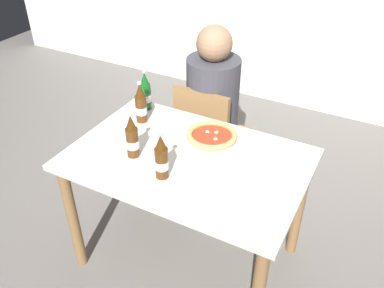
{
  "coord_description": "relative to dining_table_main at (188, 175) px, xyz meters",
  "views": [
    {
      "loc": [
        0.8,
        -1.45,
        1.97
      ],
      "look_at": [
        0.0,
        0.05,
        0.8
      ],
      "focal_mm": 37.93,
      "sensor_mm": 36.0,
      "label": 1
    }
  ],
  "objects": [
    {
      "name": "chair_behind_table",
      "position": [
        -0.18,
        0.61,
        -0.15
      ],
      "size": [
        0.41,
        0.41,
        0.85
      ],
      "rotation": [
        0.0,
        0.0,
        3.12
      ],
      "color": "olive",
      "rests_on": "ground_plane"
    },
    {
      "name": "beer_bottle_right",
      "position": [
        -0.4,
        0.19,
        0.22
      ],
      "size": [
        0.07,
        0.07,
        0.25
      ],
      "color": "#512D0F",
      "rests_on": "dining_table_main"
    },
    {
      "name": "beer_bottle_left",
      "position": [
        -0.03,
        -0.19,
        0.22
      ],
      "size": [
        0.07,
        0.07,
        0.25
      ],
      "color": "#512D0F",
      "rests_on": "dining_table_main"
    },
    {
      "name": "diner_seated",
      "position": [
        -0.17,
        0.66,
        -0.05
      ],
      "size": [
        0.34,
        0.34,
        1.21
      ],
      "color": "#2D3342",
      "rests_on": "ground_plane"
    },
    {
      "name": "napkin_with_cutlery",
      "position": [
        0.45,
        -0.08,
        0.12
      ],
      "size": [
        0.22,
        0.22,
        0.01
      ],
      "color": "white",
      "rests_on": "dining_table_main"
    },
    {
      "name": "pizza_margherita_near",
      "position": [
        0.04,
        0.2,
        0.14
      ],
      "size": [
        0.3,
        0.3,
        0.04
      ],
      "color": "white",
      "rests_on": "dining_table_main"
    },
    {
      "name": "ground_plane",
      "position": [
        0.0,
        0.0,
        -0.64
      ],
      "size": [
        8.0,
        8.0,
        0.0
      ],
      "primitive_type": "plane",
      "color": "slate"
    },
    {
      "name": "beer_bottle_center",
      "position": [
        -0.46,
        0.33,
        0.22
      ],
      "size": [
        0.07,
        0.07,
        0.25
      ],
      "color": "#14591E",
      "rests_on": "dining_table_main"
    },
    {
      "name": "dining_table_main",
      "position": [
        0.0,
        0.0,
        0.0
      ],
      "size": [
        1.2,
        0.8,
        0.75
      ],
      "color": "silver",
      "rests_on": "ground_plane"
    },
    {
      "name": "beer_bottle_extra",
      "position": [
        -0.25,
        -0.12,
        0.22
      ],
      "size": [
        0.07,
        0.07,
        0.25
      ],
      "color": "#512D0F",
      "rests_on": "dining_table_main"
    }
  ]
}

